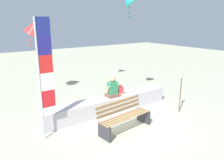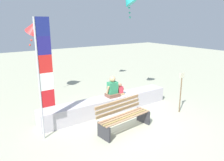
% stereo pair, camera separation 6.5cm
% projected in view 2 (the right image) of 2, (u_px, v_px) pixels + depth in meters
% --- Properties ---
extents(ground_plane, '(40.00, 40.00, 0.00)m').
position_uv_depth(ground_plane, '(127.00, 123.00, 7.23)').
color(ground_plane, '#AAAD92').
extents(seawall_ledge, '(5.05, 0.63, 0.56)m').
position_uv_depth(seawall_ledge, '(108.00, 105.00, 8.03)').
color(seawall_ledge, '#B4ADB5').
rests_on(seawall_ledge, ground).
extents(park_bench, '(1.81, 0.78, 0.88)m').
position_uv_depth(park_bench, '(123.00, 116.00, 6.69)').
color(park_bench, '#9F7B5B').
rests_on(park_bench, ground).
extents(person_adult, '(0.50, 0.37, 0.77)m').
position_uv_depth(person_adult, '(112.00, 89.00, 7.95)').
color(person_adult, brown).
rests_on(person_adult, seawall_ledge).
extents(person_child, '(0.30, 0.22, 0.45)m').
position_uv_depth(person_child, '(120.00, 90.00, 8.17)').
color(person_child, tan).
rests_on(person_child, seawall_ledge).
extents(flag_banner, '(0.41, 0.05, 3.32)m').
position_uv_depth(flag_banner, '(43.00, 71.00, 5.83)').
color(flag_banner, '#B7B7BC').
rests_on(flag_banner, ground).
extents(kite_red, '(1.09, 1.17, 1.19)m').
position_uv_depth(kite_red, '(36.00, 26.00, 8.90)').
color(kite_red, red).
extents(sign_post, '(0.24, 0.04, 1.47)m').
position_uv_depth(sign_post, '(181.00, 90.00, 7.85)').
color(sign_post, brown).
rests_on(sign_post, ground).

